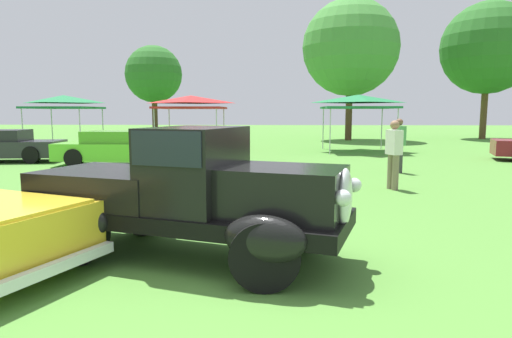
# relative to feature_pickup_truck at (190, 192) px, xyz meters

# --- Properties ---
(ground_plane) EXTENTS (120.00, 120.00, 0.00)m
(ground_plane) POSITION_rel_feature_pickup_truck_xyz_m (0.46, -0.44, -0.86)
(ground_plane) COLOR #4C8433
(feature_pickup_truck) EXTENTS (4.38, 2.73, 1.70)m
(feature_pickup_truck) POSITION_rel_feature_pickup_truck_xyz_m (0.00, 0.00, 0.00)
(feature_pickup_truck) COLOR black
(feature_pickup_truck) RESTS_ON ground_plane
(show_car_charcoal) EXTENTS (4.13, 2.17, 1.22)m
(show_car_charcoal) POSITION_rel_feature_pickup_truck_xyz_m (-9.20, 10.82, -0.26)
(show_car_charcoal) COLOR #28282D
(show_car_charcoal) RESTS_ON ground_plane
(show_car_lime) EXTENTS (4.19, 1.73, 1.22)m
(show_car_lime) POSITION_rel_feature_pickup_truck_xyz_m (-4.60, 9.96, -0.26)
(show_car_lime) COLOR #60C62D
(show_car_lime) RESTS_ON ground_plane
(spectator_near_truck) EXTENTS (0.38, 0.46, 1.69)m
(spectator_near_truck) POSITION_rel_feature_pickup_truck_xyz_m (4.92, 8.36, 0.05)
(spectator_near_truck) COLOR #383838
(spectator_near_truck) RESTS_ON ground_plane
(spectator_between_cars) EXTENTS (0.36, 0.46, 1.69)m
(spectator_between_cars) POSITION_rel_feature_pickup_truck_xyz_m (3.98, 5.30, 0.05)
(spectator_between_cars) COLOR #7F7056
(spectator_between_cars) RESTS_ON ground_plane
(canopy_tent_left_field) EXTENTS (3.03, 3.03, 2.71)m
(canopy_tent_left_field) POSITION_rel_feature_pickup_truck_xyz_m (-9.31, 15.89, 1.56)
(canopy_tent_left_field) COLOR #B7B7BC
(canopy_tent_left_field) RESTS_ON ground_plane
(canopy_tent_center_field) EXTENTS (3.28, 3.28, 2.71)m
(canopy_tent_center_field) POSITION_rel_feature_pickup_truck_xyz_m (-3.16, 16.60, 1.56)
(canopy_tent_center_field) COLOR #B7B7BC
(canopy_tent_center_field) RESTS_ON ground_plane
(canopy_tent_right_field) EXTENTS (3.31, 3.31, 2.71)m
(canopy_tent_right_field) POSITION_rel_feature_pickup_truck_xyz_m (5.01, 15.87, 1.56)
(canopy_tent_right_field) COLOR #B7B7BC
(canopy_tent_right_field) RESTS_ON ground_plane
(treeline_far_left) EXTENTS (4.50, 4.50, 7.15)m
(treeline_far_left) POSITION_rel_feature_pickup_truck_xyz_m (-8.70, 30.07, 4.01)
(treeline_far_left) COLOR #47331E
(treeline_far_left) RESTS_ON ground_plane
(treeline_mid_left) EXTENTS (6.33, 6.33, 9.27)m
(treeline_mid_left) POSITION_rel_feature_pickup_truck_xyz_m (5.98, 24.62, 5.23)
(treeline_mid_left) COLOR #47331E
(treeline_mid_left) RESTS_ON ground_plane
(treeline_center) EXTENTS (6.28, 6.28, 9.41)m
(treeline_center) POSITION_rel_feature_pickup_truck_xyz_m (15.67, 26.41, 5.39)
(treeline_center) COLOR brown
(treeline_center) RESTS_ON ground_plane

